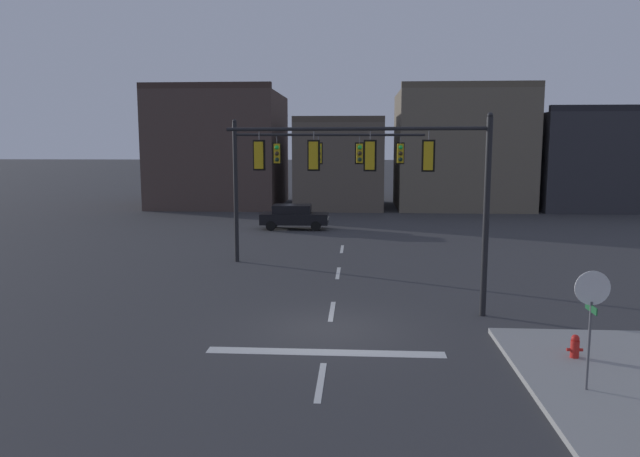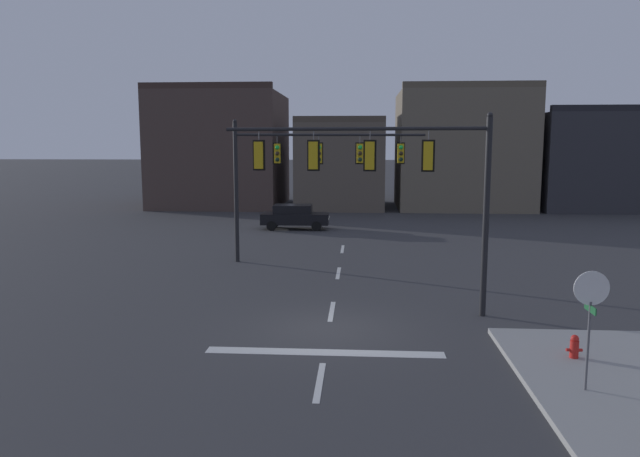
{
  "view_description": "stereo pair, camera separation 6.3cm",
  "coord_description": "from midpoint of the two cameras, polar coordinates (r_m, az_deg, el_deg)",
  "views": [
    {
      "loc": [
        0.85,
        -17.37,
        5.53
      ],
      "look_at": [
        -0.57,
        4.64,
        2.42
      ],
      "focal_mm": 33.57,
      "sensor_mm": 36.0,
      "label": 1
    },
    {
      "loc": [
        0.91,
        -17.36,
        5.53
      ],
      "look_at": [
        -0.57,
        4.64,
        2.42
      ],
      "focal_mm": 33.57,
      "sensor_mm": 36.0,
      "label": 2
    }
  ],
  "objects": [
    {
      "name": "ground_plane",
      "position": [
        18.25,
        0.92,
        -9.61
      ],
      "size": [
        400.0,
        400.0,
        0.0
      ],
      "primitive_type": "plane",
      "color": "#353538"
    },
    {
      "name": "sidewalk_near_corner",
      "position": [
        15.77,
        28.08,
        -13.19
      ],
      "size": [
        5.0,
        8.0,
        0.15
      ],
      "primitive_type": "cube",
      "color": "gray",
      "rests_on": "ground"
    },
    {
      "name": "stop_bar_paint",
      "position": [
        16.35,
        0.56,
        -11.72
      ],
      "size": [
        6.4,
        0.5,
        0.01
      ],
      "primitive_type": "cube",
      "color": "silver",
      "rests_on": "ground"
    },
    {
      "name": "lane_centreline",
      "position": [
        20.16,
        1.22,
        -7.88
      ],
      "size": [
        0.16,
        26.4,
        0.01
      ],
      "color": "silver",
      "rests_on": "ground"
    },
    {
      "name": "signal_mast_near_side",
      "position": [
        19.58,
        6.8,
        5.47
      ],
      "size": [
        8.62,
        1.16,
        6.52
      ],
      "color": "black",
      "rests_on": "ground"
    },
    {
      "name": "signal_mast_far_side",
      "position": [
        28.15,
        -1.5,
        6.25
      ],
      "size": [
        8.94,
        1.34,
        6.67
      ],
      "color": "black",
      "rests_on": "ground"
    },
    {
      "name": "stop_sign",
      "position": [
        14.31,
        24.51,
        -6.39
      ],
      "size": [
        0.76,
        0.64,
        2.83
      ],
      "color": "#56565B",
      "rests_on": "ground"
    },
    {
      "name": "car_lot_nearside",
      "position": [
        39.25,
        -2.4,
        1.18
      ],
      "size": [
        4.48,
        1.97,
        1.61
      ],
      "color": "black",
      "rests_on": "ground"
    },
    {
      "name": "fire_hydrant",
      "position": [
        16.8,
        23.16,
        -10.68
      ],
      "size": [
        0.4,
        0.3,
        0.75
      ],
      "color": "red",
      "rests_on": "ground"
    },
    {
      "name": "building_row",
      "position": [
        54.09,
        11.81,
        6.68
      ],
      "size": [
        55.2,
        11.32,
        10.51
      ],
      "color": "#473833",
      "rests_on": "ground"
    }
  ]
}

